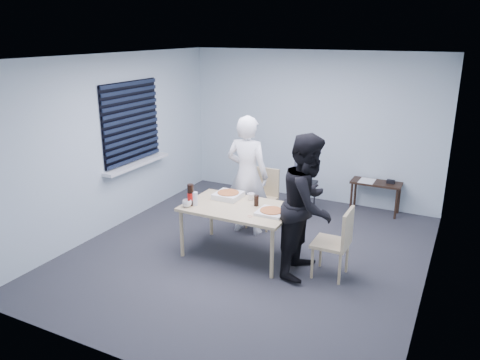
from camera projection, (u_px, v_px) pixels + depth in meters
The scene contains 19 objects.
room at pixel (133, 129), 7.25m from camera, with size 5.00×5.00×5.00m.
dining_table at pixel (239, 211), 6.17m from camera, with size 1.42×0.90×0.69m.
chair_far at pixel (264, 193), 7.19m from camera, with size 0.42×0.42×0.89m.
chair_right at pixel (338, 239), 5.63m from camera, with size 0.42×0.42×0.89m.
person_white at pixel (247, 175), 6.82m from camera, with size 0.65×0.42×1.77m, color white.
person_black at pixel (308, 205), 5.66m from camera, with size 0.86×0.47×1.77m, color black.
side_table at pixel (376, 187), 7.68m from camera, with size 0.80×0.36×0.53m.
stool at pixel (303, 188), 7.65m from camera, with size 0.39×0.39×0.55m.
backpack at pixel (303, 171), 7.55m from camera, with size 0.27×0.20×0.38m.
pizza_box_a at pixel (228, 195), 6.45m from camera, with size 0.35×0.35×0.09m.
pizza_box_b at pixel (271, 212), 5.91m from camera, with size 0.35×0.35×0.05m.
mug_a at pixel (187, 203), 6.12m from camera, with size 0.12×0.12×0.10m, color white.
mug_b at pixel (251, 197), 6.38m from camera, with size 0.10×0.10×0.09m, color white.
cola_glass at pixel (256, 201), 6.15m from camera, with size 0.07×0.07×0.14m, color black.
soda_bottle at pixel (191, 195), 6.16m from camera, with size 0.09×0.09×0.29m.
plastic_cups at pixel (195, 199), 6.17m from camera, with size 0.08×0.08×0.18m, color silver.
rubber_band at pixel (250, 216), 5.82m from camera, with size 0.06×0.06×0.00m, color red.
papers at pixel (367, 181), 7.71m from camera, with size 0.24×0.33×0.01m, color white.
black_box at pixel (391, 182), 7.58m from camera, with size 0.12×0.09×0.05m, color black.
Camera 1 is at (2.50, -5.23, 2.90)m, focal length 35.00 mm.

